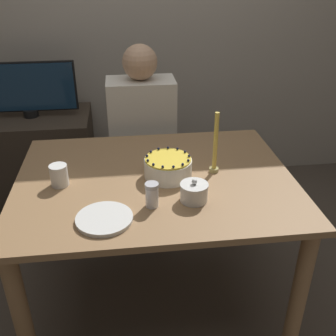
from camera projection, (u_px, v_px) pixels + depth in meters
The scene contains 12 objects.
ground_plane at pixel (157, 297), 2.16m from camera, with size 12.00×12.00×0.00m, color #4C4238.
wall_behind at pixel (135, 13), 2.76m from camera, with size 8.00×0.05×2.60m.
dining_table at pixel (155, 199), 1.86m from camera, with size 1.26×0.97×0.76m.
cake at pixel (168, 167), 1.78m from camera, with size 0.22×0.22×0.11m.
sugar_bowl at pixel (194, 192), 1.61m from camera, with size 0.12×0.12×0.10m.
sugar_shaker at pixel (152, 195), 1.57m from camera, with size 0.06×0.06×0.10m.
plate_stack at pixel (104, 219), 1.50m from camera, with size 0.22×0.22×0.02m.
candle at pixel (215, 148), 1.79m from camera, with size 0.04×0.04×0.29m.
cup at pixel (59, 175), 1.71m from camera, with size 0.08×0.08×0.10m.
person_man_blue_shirt at pixel (143, 155), 2.50m from camera, with size 0.40×0.34×1.22m.
side_cabinet at pixel (39, 160), 2.88m from camera, with size 0.78×0.52×0.68m.
tv_monitor at pixel (27, 88), 2.62m from camera, with size 0.65×0.10×0.38m.
Camera 1 is at (-0.13, -1.56, 1.66)m, focal length 42.00 mm.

